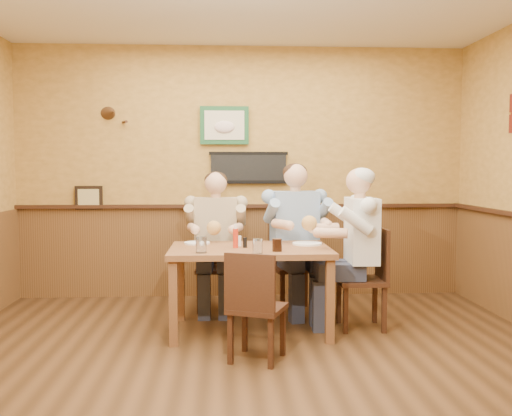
{
  "coord_description": "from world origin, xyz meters",
  "views": [
    {
      "loc": [
        -0.21,
        -3.92,
        1.44
      ],
      "look_at": [
        0.07,
        1.0,
        1.1
      ],
      "focal_mm": 40.0,
      "sensor_mm": 36.0,
      "label": 1
    }
  ],
  "objects_px": {
    "water_glass_left": "(201,245)",
    "dining_table": "(250,258)",
    "diner_tan_shirt": "(216,248)",
    "salt_shaker": "(239,241)",
    "chair_back_left": "(216,267)",
    "chair_near_side": "(257,305)",
    "diner_white_elder": "(361,257)",
    "pepper_shaker": "(245,243)",
    "diner_blue_polo": "(294,246)",
    "hot_sauce_bottle": "(236,237)",
    "water_glass_mid": "(258,246)",
    "chair_back_right": "(294,265)",
    "chair_right_end": "(361,278)",
    "cola_tumbler": "(277,245)"
  },
  "relations": [
    {
      "from": "water_glass_left",
      "to": "dining_table",
      "type": "bearing_deg",
      "value": 35.86
    },
    {
      "from": "diner_tan_shirt",
      "to": "salt_shaker",
      "type": "relative_size",
      "value": 13.85
    },
    {
      "from": "chair_back_left",
      "to": "chair_near_side",
      "type": "distance_m",
      "value": 1.58
    },
    {
      "from": "diner_white_elder",
      "to": "pepper_shaker",
      "type": "bearing_deg",
      "value": -85.25
    },
    {
      "from": "diner_tan_shirt",
      "to": "diner_blue_polo",
      "type": "relative_size",
      "value": 0.94
    },
    {
      "from": "diner_white_elder",
      "to": "hot_sauce_bottle",
      "type": "height_order",
      "value": "diner_white_elder"
    },
    {
      "from": "water_glass_mid",
      "to": "chair_back_right",
      "type": "bearing_deg",
      "value": 67.63
    },
    {
      "from": "diner_tan_shirt",
      "to": "diner_blue_polo",
      "type": "height_order",
      "value": "diner_blue_polo"
    },
    {
      "from": "water_glass_left",
      "to": "diner_tan_shirt",
      "type": "bearing_deg",
      "value": 84.34
    },
    {
      "from": "diner_blue_polo",
      "to": "water_glass_left",
      "type": "distance_m",
      "value": 1.33
    },
    {
      "from": "diner_blue_polo",
      "to": "dining_table",
      "type": "bearing_deg",
      "value": -135.64
    },
    {
      "from": "diner_blue_polo",
      "to": "pepper_shaker",
      "type": "height_order",
      "value": "diner_blue_polo"
    },
    {
      "from": "chair_right_end",
      "to": "cola_tumbler",
      "type": "relative_size",
      "value": 8.58
    },
    {
      "from": "water_glass_left",
      "to": "water_glass_mid",
      "type": "height_order",
      "value": "water_glass_left"
    },
    {
      "from": "water_glass_left",
      "to": "water_glass_mid",
      "type": "relative_size",
      "value": 1.1
    },
    {
      "from": "diner_tan_shirt",
      "to": "diner_blue_polo",
      "type": "xyz_separation_m",
      "value": [
        0.79,
        -0.12,
        0.04
      ]
    },
    {
      "from": "chair_right_end",
      "to": "salt_shaker",
      "type": "distance_m",
      "value": 1.15
    },
    {
      "from": "pepper_shaker",
      "to": "diner_white_elder",
      "type": "bearing_deg",
      "value": 3.46
    },
    {
      "from": "water_glass_mid",
      "to": "water_glass_left",
      "type": "bearing_deg",
      "value": 170.05
    },
    {
      "from": "dining_table",
      "to": "chair_back_right",
      "type": "relative_size",
      "value": 1.49
    },
    {
      "from": "dining_table",
      "to": "chair_near_side",
      "type": "relative_size",
      "value": 1.68
    },
    {
      "from": "chair_right_end",
      "to": "diner_tan_shirt",
      "type": "xyz_separation_m",
      "value": [
        -1.31,
        0.74,
        0.18
      ]
    },
    {
      "from": "chair_near_side",
      "to": "hot_sauce_bottle",
      "type": "distance_m",
      "value": 0.86
    },
    {
      "from": "chair_back_right",
      "to": "hot_sauce_bottle",
      "type": "xyz_separation_m",
      "value": [
        -0.61,
        -0.7,
        0.38
      ]
    },
    {
      "from": "hot_sauce_bottle",
      "to": "chair_back_left",
      "type": "bearing_deg",
      "value": 102.53
    },
    {
      "from": "water_glass_left",
      "to": "salt_shaker",
      "type": "bearing_deg",
      "value": 50.06
    },
    {
      "from": "pepper_shaker",
      "to": "water_glass_left",
      "type": "bearing_deg",
      "value": -142.58
    },
    {
      "from": "chair_back_left",
      "to": "chair_right_end",
      "type": "distance_m",
      "value": 1.51
    },
    {
      "from": "diner_tan_shirt",
      "to": "hot_sauce_bottle",
      "type": "relative_size",
      "value": 6.72
    },
    {
      "from": "chair_right_end",
      "to": "salt_shaker",
      "type": "bearing_deg",
      "value": -90.74
    },
    {
      "from": "chair_near_side",
      "to": "chair_back_left",
      "type": "bearing_deg",
      "value": -56.1
    },
    {
      "from": "chair_back_right",
      "to": "water_glass_mid",
      "type": "distance_m",
      "value": 1.19
    },
    {
      "from": "chair_right_end",
      "to": "water_glass_mid",
      "type": "distance_m",
      "value": 1.11
    },
    {
      "from": "chair_back_right",
      "to": "water_glass_mid",
      "type": "height_order",
      "value": "chair_back_right"
    },
    {
      "from": "cola_tumbler",
      "to": "pepper_shaker",
      "type": "bearing_deg",
      "value": 137.59
    },
    {
      "from": "hot_sauce_bottle",
      "to": "diner_blue_polo",
      "type": "bearing_deg",
      "value": 48.99
    },
    {
      "from": "diner_white_elder",
      "to": "hot_sauce_bottle",
      "type": "relative_size",
      "value": 6.9
    },
    {
      "from": "diner_white_elder",
      "to": "diner_blue_polo",
      "type": "bearing_deg",
      "value": -138.58
    },
    {
      "from": "diner_tan_shirt",
      "to": "diner_white_elder",
      "type": "height_order",
      "value": "diner_white_elder"
    },
    {
      "from": "chair_back_right",
      "to": "water_glass_mid",
      "type": "relative_size",
      "value": 7.66
    },
    {
      "from": "dining_table",
      "to": "cola_tumbler",
      "type": "bearing_deg",
      "value": -49.74
    },
    {
      "from": "diner_white_elder",
      "to": "cola_tumbler",
      "type": "bearing_deg",
      "value": -67.84
    },
    {
      "from": "chair_near_side",
      "to": "pepper_shaker",
      "type": "relative_size",
      "value": 9.47
    },
    {
      "from": "diner_white_elder",
      "to": "cola_tumbler",
      "type": "height_order",
      "value": "diner_white_elder"
    },
    {
      "from": "diner_blue_polo",
      "to": "pepper_shaker",
      "type": "distance_m",
      "value": 0.87
    },
    {
      "from": "chair_right_end",
      "to": "cola_tumbler",
      "type": "distance_m",
      "value": 0.91
    },
    {
      "from": "chair_back_right",
      "to": "pepper_shaker",
      "type": "xyz_separation_m",
      "value": [
        -0.52,
        -0.69,
        0.33
      ]
    },
    {
      "from": "water_glass_left",
      "to": "pepper_shaker",
      "type": "xyz_separation_m",
      "value": [
        0.37,
        0.28,
        -0.02
      ]
    },
    {
      "from": "dining_table",
      "to": "cola_tumbler",
      "type": "xyz_separation_m",
      "value": [
        0.22,
        -0.25,
        0.15
      ]
    },
    {
      "from": "diner_tan_shirt",
      "to": "hot_sauce_bottle",
      "type": "xyz_separation_m",
      "value": [
        0.18,
        -0.81,
        0.21
      ]
    }
  ]
}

